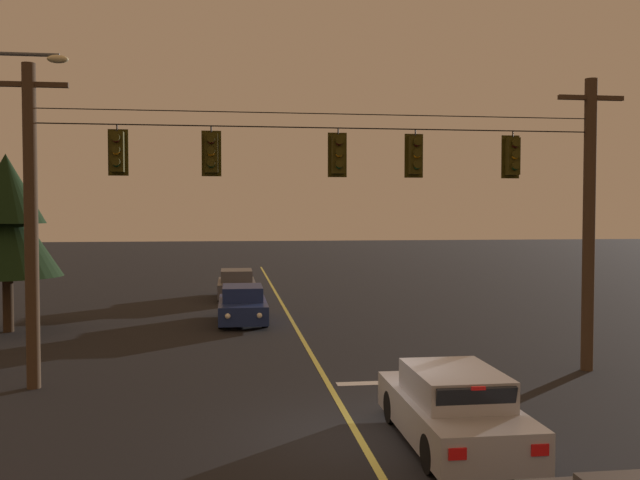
# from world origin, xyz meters

# --- Properties ---
(ground_plane) EXTENTS (180.00, 180.00, 0.00)m
(ground_plane) POSITION_xyz_m (0.00, 0.00, 0.00)
(ground_plane) COLOR black
(lane_centre_stripe) EXTENTS (0.14, 60.00, 0.01)m
(lane_centre_stripe) POSITION_xyz_m (0.00, 10.48, 0.00)
(lane_centre_stripe) COLOR #D1C64C
(lane_centre_stripe) RESTS_ON ground
(stop_bar_paint) EXTENTS (3.40, 0.36, 0.01)m
(stop_bar_paint) POSITION_xyz_m (1.90, 3.88, 0.00)
(stop_bar_paint) COLOR silver
(stop_bar_paint) RESTS_ON ground
(signal_span_assembly) EXTENTS (15.91, 0.32, 7.72)m
(signal_span_assembly) POSITION_xyz_m (0.00, 4.48, 4.01)
(signal_span_assembly) COLOR #423021
(signal_span_assembly) RESTS_ON ground
(traffic_light_leftmost) EXTENTS (0.48, 0.41, 1.22)m
(traffic_light_leftmost) POSITION_xyz_m (-5.05, 4.46, 5.67)
(traffic_light_leftmost) COLOR black
(traffic_light_left_inner) EXTENTS (0.48, 0.41, 1.22)m
(traffic_light_left_inner) POSITION_xyz_m (-2.82, 4.46, 5.67)
(traffic_light_left_inner) COLOR black
(traffic_light_centre) EXTENTS (0.48, 0.41, 1.22)m
(traffic_light_centre) POSITION_xyz_m (0.33, 4.46, 5.67)
(traffic_light_centre) COLOR black
(traffic_light_right_inner) EXTENTS (0.48, 0.41, 1.22)m
(traffic_light_right_inner) POSITION_xyz_m (2.31, 4.46, 5.67)
(traffic_light_right_inner) COLOR black
(traffic_light_rightmost) EXTENTS (0.48, 0.41, 1.22)m
(traffic_light_rightmost) POSITION_xyz_m (4.91, 4.46, 5.67)
(traffic_light_rightmost) COLOR black
(car_waiting_near_lane) EXTENTS (1.80, 4.33, 1.39)m
(car_waiting_near_lane) POSITION_xyz_m (1.62, -0.65, 0.65)
(car_waiting_near_lane) COLOR #A5A5AD
(car_waiting_near_lane) RESTS_ON ground
(car_oncoming_lead) EXTENTS (1.80, 4.42, 1.39)m
(car_oncoming_lead) POSITION_xyz_m (-1.91, 13.77, 0.65)
(car_oncoming_lead) COLOR navy
(car_oncoming_lead) RESTS_ON ground
(car_oncoming_trailing) EXTENTS (1.80, 4.42, 1.39)m
(car_oncoming_trailing) POSITION_xyz_m (-2.07, 21.27, 0.65)
(car_oncoming_trailing) COLOR #4C4C51
(car_oncoming_trailing) RESTS_ON ground
(street_lamp_corner) EXTENTS (2.11, 0.30, 8.49)m
(street_lamp_corner) POSITION_xyz_m (-8.33, 6.50, 5.06)
(street_lamp_corner) COLOR #4C4F54
(street_lamp_corner) RESTS_ON ground
(tree_verge_near) EXTENTS (3.75, 3.75, 6.27)m
(tree_verge_near) POSITION_xyz_m (-10.14, 12.65, 3.90)
(tree_verge_near) COLOR #332316
(tree_verge_near) RESTS_ON ground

